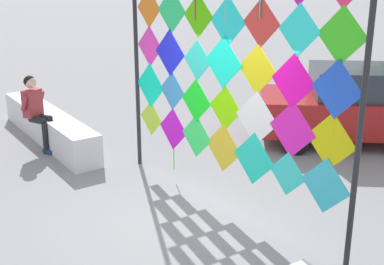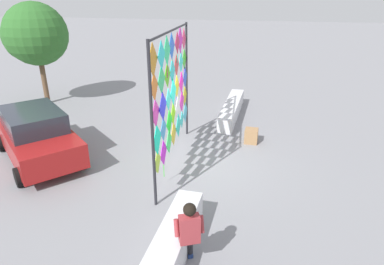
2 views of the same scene
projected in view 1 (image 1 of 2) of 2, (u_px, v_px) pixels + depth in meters
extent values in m
plane|color=gray|center=(186.00, 218.00, 7.59)|extent=(120.00, 120.00, 0.00)
cube|color=silver|center=(49.00, 126.00, 10.71)|extent=(3.98, 0.55, 0.61)
cylinder|color=#232328|center=(136.00, 59.00, 9.00)|extent=(0.07, 0.07, 3.84)
cylinder|color=#232328|center=(362.00, 115.00, 5.78)|extent=(0.07, 0.07, 3.84)
cube|color=#AFE12B|center=(151.00, 118.00, 9.05)|extent=(0.60, 0.07, 0.60)
cube|color=#C711D4|center=(173.00, 129.00, 8.61)|extent=(0.70, 0.08, 0.70)
cylinder|color=#24E516|center=(174.00, 159.00, 8.79)|extent=(0.02, 0.02, 0.36)
cube|color=#30F05F|center=(196.00, 136.00, 8.16)|extent=(0.68, 0.07, 0.68)
cube|color=gold|center=(223.00, 148.00, 7.72)|extent=(0.73, 0.08, 0.73)
cube|color=#1CD5BA|center=(253.00, 159.00, 7.24)|extent=(0.75, 0.08, 0.76)
cube|color=#2FD3CD|center=(287.00, 174.00, 6.81)|extent=(0.60, 0.07, 0.60)
cube|color=#33BAD6|center=(325.00, 186.00, 6.36)|extent=(0.72, 0.08, 0.72)
cube|color=#07F7BB|center=(150.00, 86.00, 8.85)|extent=(0.75, 0.08, 0.76)
cube|color=#338DD0|center=(172.00, 91.00, 8.39)|extent=(0.61, 0.07, 0.62)
cube|color=#12EE1E|center=(196.00, 101.00, 7.95)|extent=(0.67, 0.07, 0.67)
cube|color=#7BEA06|center=(225.00, 108.00, 7.51)|extent=(0.65, 0.07, 0.65)
cylinder|color=#7B16E5|center=(225.00, 140.00, 7.67)|extent=(0.02, 0.02, 0.31)
cube|color=white|center=(256.00, 119.00, 7.05)|extent=(0.75, 0.08, 0.75)
cube|color=#DF1BAE|center=(292.00, 130.00, 6.60)|extent=(0.74, 0.08, 0.74)
cube|color=#CEC50A|center=(331.00, 142.00, 6.18)|extent=(0.71, 0.08, 0.71)
cube|color=#F132B3|center=(150.00, 46.00, 8.65)|extent=(0.66, 0.07, 0.66)
cube|color=#181DE9|center=(170.00, 53.00, 8.21)|extent=(0.73, 0.08, 0.73)
cube|color=#28D5BC|center=(197.00, 60.00, 7.75)|extent=(0.61, 0.07, 0.61)
cube|color=#12F4CA|center=(223.00, 63.00, 7.31)|extent=(0.74, 0.08, 0.74)
cube|color=yellow|center=(257.00, 70.00, 6.87)|extent=(0.67, 0.07, 0.67)
cylinder|color=#1627E5|center=(256.00, 106.00, 7.04)|extent=(0.02, 0.02, 0.32)
cube|color=#F70BAA|center=(293.00, 81.00, 6.42)|extent=(0.69, 0.07, 0.69)
cube|color=blue|center=(337.00, 89.00, 5.95)|extent=(0.69, 0.08, 0.69)
cylinder|color=gold|center=(334.00, 128.00, 6.10)|extent=(0.02, 0.02, 0.22)
cube|color=orange|center=(149.00, 8.00, 8.46)|extent=(0.62, 0.07, 0.63)
cylinder|color=#1690E5|center=(150.00, 37.00, 8.61)|extent=(0.02, 0.02, 0.29)
cube|color=#26D870|center=(171.00, 11.00, 8.00)|extent=(0.68, 0.07, 0.69)
cylinder|color=#E5168F|center=(172.00, 44.00, 8.16)|extent=(0.02, 0.02, 0.31)
cube|color=#4BD205|center=(198.00, 16.00, 7.55)|extent=(0.63, 0.07, 0.63)
cube|color=#21E9E7|center=(228.00, 21.00, 7.12)|extent=(0.69, 0.07, 0.69)
cube|color=red|center=(261.00, 23.00, 6.66)|extent=(0.63, 0.07, 0.64)
cube|color=#28F5E7|center=(299.00, 30.00, 6.21)|extent=(0.63, 0.07, 0.63)
cylinder|color=red|center=(297.00, 65.00, 6.35)|extent=(0.02, 0.02, 0.20)
cube|color=#36D31E|center=(342.00, 36.00, 5.78)|extent=(0.66, 0.07, 0.67)
cylinder|color=#CA16E5|center=(339.00, 77.00, 5.93)|extent=(0.02, 0.02, 0.26)
cylinder|color=blue|center=(147.00, 1.00, 8.45)|extent=(0.02, 0.02, 0.22)
cylinder|color=#E5167F|center=(195.00, 9.00, 7.56)|extent=(0.02, 0.02, 0.30)
cylinder|color=orange|center=(225.00, 10.00, 7.10)|extent=(0.02, 0.02, 0.33)
cylinder|color=#16E5B0|center=(260.00, 7.00, 6.59)|extent=(0.02, 0.02, 0.26)
cylinder|color=#16E5AB|center=(342.00, 27.00, 5.77)|extent=(0.02, 0.02, 0.37)
cylinder|color=black|center=(46.00, 138.00, 9.99)|extent=(0.11, 0.11, 0.61)
cylinder|color=black|center=(37.00, 120.00, 9.96)|extent=(0.36, 0.27, 0.13)
cube|color=navy|center=(49.00, 152.00, 10.05)|extent=(0.26, 0.20, 0.09)
cylinder|color=black|center=(52.00, 136.00, 10.13)|extent=(0.11, 0.11, 0.61)
cylinder|color=black|center=(44.00, 118.00, 10.10)|extent=(0.36, 0.27, 0.13)
cube|color=navy|center=(55.00, 149.00, 10.19)|extent=(0.26, 0.20, 0.09)
cube|color=#993338|center=(32.00, 103.00, 10.02)|extent=(0.34, 0.41, 0.52)
sphere|color=#DBB293|center=(30.00, 82.00, 9.89)|extent=(0.22, 0.22, 0.22)
sphere|color=black|center=(30.00, 81.00, 9.90)|extent=(0.22, 0.22, 0.22)
cylinder|color=#993338|center=(24.00, 103.00, 9.81)|extent=(0.19, 0.15, 0.31)
cylinder|color=#993338|center=(41.00, 98.00, 10.18)|extent=(0.19, 0.15, 0.31)
cube|color=maroon|center=(359.00, 112.00, 10.57)|extent=(3.76, 4.10, 0.70)
cube|color=#282D38|center=(370.00, 82.00, 10.36)|extent=(2.52, 2.63, 0.56)
cylinder|color=black|center=(295.00, 141.00, 9.99)|extent=(0.49, 0.53, 0.52)
cylinder|color=black|center=(287.00, 116.00, 11.58)|extent=(0.49, 0.53, 0.52)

